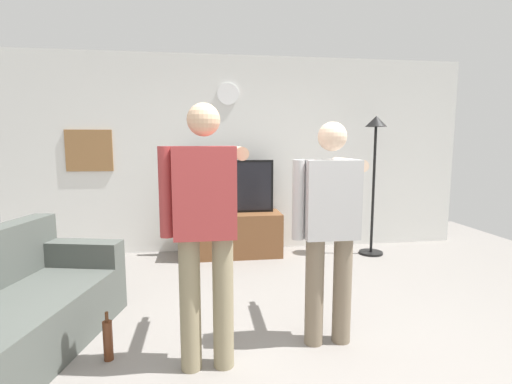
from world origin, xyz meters
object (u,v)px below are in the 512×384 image
at_px(tv_stand, 231,234).
at_px(beverage_bottle, 108,340).
at_px(wall_clock, 228,94).
at_px(person_standing_nearer_lamp, 205,222).
at_px(framed_picture, 89,151).
at_px(floor_lamp, 375,156).
at_px(person_standing_nearer_couch, 330,221).
at_px(side_couch, 1,317).
at_px(television, 230,187).

distance_m(tv_stand, beverage_bottle, 2.58).
bearing_deg(wall_clock, person_standing_nearer_lamp, -97.10).
bearing_deg(person_standing_nearer_lamp, beverage_bottle, 166.19).
bearing_deg(framed_picture, tv_stand, -9.12).
bearing_deg(framed_picture, floor_lamp, -7.50).
distance_m(tv_stand, framed_picture, 2.17).
relative_size(wall_clock, framed_picture, 0.49).
distance_m(person_standing_nearer_lamp, person_standing_nearer_couch, 0.94).
height_order(wall_clock, person_standing_nearer_lamp, wall_clock).
height_order(person_standing_nearer_lamp, person_standing_nearer_couch, person_standing_nearer_lamp).
bearing_deg(person_standing_nearer_couch, tv_stand, 103.63).
xyz_separation_m(tv_stand, person_standing_nearer_couch, (0.56, -2.33, 0.65)).
xyz_separation_m(person_standing_nearer_couch, side_couch, (-2.34, 0.08, -0.63)).
xyz_separation_m(wall_clock, framed_picture, (-1.84, 0.00, -0.76)).
bearing_deg(person_standing_nearer_couch, wall_clock, 102.16).
height_order(floor_lamp, person_standing_nearer_couch, floor_lamp).
height_order(tv_stand, television, television).
relative_size(wall_clock, floor_lamp, 0.16).
bearing_deg(framed_picture, television, -7.71).
distance_m(wall_clock, side_couch, 3.61).
relative_size(person_standing_nearer_lamp, person_standing_nearer_couch, 1.06).
bearing_deg(person_standing_nearer_lamp, person_standing_nearer_couch, 12.28).
relative_size(wall_clock, side_couch, 0.15).
bearing_deg(side_couch, beverage_bottle, -8.54).
xyz_separation_m(person_standing_nearer_lamp, side_couch, (-1.42, 0.28, -0.69)).
xyz_separation_m(television, side_couch, (-1.77, -2.29, -0.62)).
bearing_deg(beverage_bottle, floor_lamp, 36.07).
height_order(tv_stand, framed_picture, framed_picture).
relative_size(wall_clock, beverage_bottle, 0.83).
bearing_deg(framed_picture, person_standing_nearer_couch, -47.51).
relative_size(person_standing_nearer_lamp, side_couch, 0.88).
xyz_separation_m(television, person_standing_nearer_lamp, (-0.35, -2.57, 0.07)).
relative_size(wall_clock, person_standing_nearer_lamp, 0.17).
bearing_deg(tv_stand, framed_picture, 170.88).
relative_size(television, floor_lamp, 0.62).
xyz_separation_m(tv_stand, beverage_bottle, (-1.04, -2.35, -0.14)).
xyz_separation_m(floor_lamp, beverage_bottle, (-2.96, -2.16, -1.19)).
xyz_separation_m(wall_clock, side_couch, (-1.77, -2.54, -1.86)).
relative_size(wall_clock, person_standing_nearer_couch, 0.18).
height_order(tv_stand, wall_clock, wall_clock).
relative_size(floor_lamp, side_couch, 0.93).
relative_size(framed_picture, side_couch, 0.30).
relative_size(television, framed_picture, 1.97).
xyz_separation_m(framed_picture, floor_lamp, (3.75, -0.49, -0.08)).
height_order(framed_picture, beverage_bottle, framed_picture).
bearing_deg(wall_clock, television, -90.00).
bearing_deg(person_standing_nearer_couch, floor_lamp, 57.55).
distance_m(person_standing_nearer_lamp, side_couch, 1.61).
height_order(television, wall_clock, wall_clock).
relative_size(person_standing_nearer_couch, beverage_bottle, 4.71).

